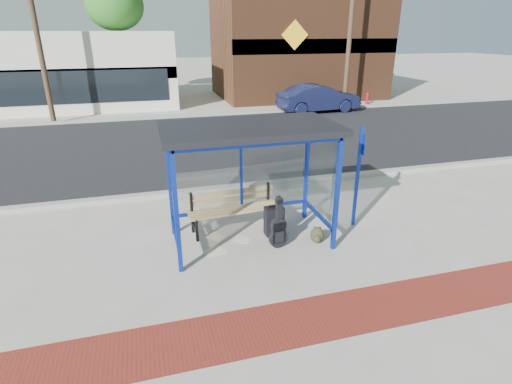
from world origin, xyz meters
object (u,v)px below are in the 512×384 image
object	(u,v)px
parked_car	(319,98)
fire_hydrant	(367,98)
bench	(233,207)
backpack	(317,235)
guitar_bag	(278,230)
suitcase	(274,221)

from	to	relation	value
parked_car	fire_hydrant	bearing A→B (deg)	-73.82
bench	parked_car	xyz separation A→B (m)	(7.30, 12.02, 0.19)
bench	backpack	world-z (taller)	bench
backpack	fire_hydrant	xyz separation A→B (m)	(9.49, 14.42, 0.21)
guitar_bag	bench	bearing A→B (deg)	117.67
suitcase	backpack	xyz separation A→B (m)	(0.74, -0.56, -0.16)
suitcase	backpack	world-z (taller)	suitcase
backpack	bench	bearing A→B (deg)	169.51
fire_hydrant	suitcase	bearing A→B (deg)	-126.43
bench	suitcase	size ratio (longest dim) A/B	2.88
suitcase	parked_car	size ratio (longest dim) A/B	0.16
backpack	parked_car	size ratio (longest dim) A/B	0.08
bench	backpack	distance (m)	1.88
guitar_bag	fire_hydrant	xyz separation A→B (m)	(10.31, 14.38, -0.01)
parked_car	fire_hydrant	size ratio (longest dim) A/B	6.40
guitar_bag	suitcase	distance (m)	0.53
bench	parked_car	bearing A→B (deg)	53.89
parked_car	fire_hydrant	distance (m)	3.96
bench	backpack	xyz separation A→B (m)	(1.52, -1.05, -0.36)
bench	suitcase	xyz separation A→B (m)	(0.77, -0.50, -0.20)
bench	guitar_bag	xyz separation A→B (m)	(0.69, -1.02, -0.14)
suitcase	backpack	distance (m)	0.94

